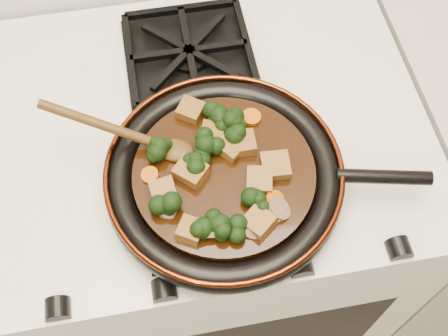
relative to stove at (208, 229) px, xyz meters
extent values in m
cube|color=silver|center=(0.00, 0.00, 0.00)|extent=(0.76, 0.60, 0.90)
cylinder|color=black|center=(0.01, -0.13, 0.48)|extent=(0.33, 0.33, 0.01)
torus|color=black|center=(0.01, -0.13, 0.49)|extent=(0.36, 0.36, 0.04)
torus|color=#4E1C0B|center=(0.01, -0.13, 0.51)|extent=(0.36, 0.36, 0.01)
cylinder|color=black|center=(0.24, -0.18, 0.51)|extent=(0.14, 0.05, 0.02)
cylinder|color=black|center=(0.01, -0.13, 0.50)|extent=(0.27, 0.27, 0.02)
cube|color=brown|center=(0.09, -0.14, 0.52)|extent=(0.04, 0.05, 0.03)
cube|color=brown|center=(0.06, -0.16, 0.52)|extent=(0.05, 0.05, 0.03)
cube|color=brown|center=(-0.04, -0.13, 0.52)|extent=(0.06, 0.06, 0.03)
cube|color=brown|center=(0.05, -0.23, 0.52)|extent=(0.06, 0.05, 0.03)
cube|color=brown|center=(0.03, -0.10, 0.52)|extent=(0.06, 0.05, 0.03)
cube|color=brown|center=(-0.02, -0.02, 0.52)|extent=(0.05, 0.05, 0.02)
cube|color=brown|center=(-0.05, -0.22, 0.52)|extent=(0.05, 0.05, 0.02)
cube|color=brown|center=(0.05, -0.10, 0.52)|extent=(0.04, 0.04, 0.02)
cube|color=brown|center=(-0.08, -0.16, 0.52)|extent=(0.04, 0.05, 0.03)
cube|color=brown|center=(0.01, -0.07, 0.52)|extent=(0.05, 0.05, 0.03)
cylinder|color=#BB4E05|center=(0.09, -0.14, 0.51)|extent=(0.03, 0.03, 0.02)
cylinder|color=#BB4E05|center=(-0.10, -0.12, 0.51)|extent=(0.03, 0.03, 0.01)
cylinder|color=#BB4E05|center=(0.07, -0.05, 0.51)|extent=(0.03, 0.03, 0.01)
cylinder|color=#BB4E05|center=(0.08, -0.20, 0.51)|extent=(0.03, 0.03, 0.02)
cylinder|color=#BB4E05|center=(0.07, -0.22, 0.51)|extent=(0.03, 0.03, 0.02)
cylinder|color=#BB4E05|center=(-0.03, -0.22, 0.51)|extent=(0.03, 0.03, 0.01)
cylinder|color=brown|center=(-0.02, -0.23, 0.52)|extent=(0.04, 0.03, 0.03)
cylinder|color=brown|center=(0.04, -0.23, 0.52)|extent=(0.04, 0.04, 0.02)
cylinder|color=brown|center=(0.08, -0.21, 0.52)|extent=(0.04, 0.04, 0.03)
cylinder|color=brown|center=(-0.08, -0.18, 0.52)|extent=(0.05, 0.05, 0.03)
ellipsoid|color=#442A0E|center=(-0.05, -0.09, 0.51)|extent=(0.07, 0.06, 0.02)
cylinder|color=#442A0E|center=(-0.14, -0.05, 0.55)|extent=(0.02, 0.02, 0.21)
camera|label=1|loc=(-0.06, -0.54, 1.23)|focal=45.00mm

